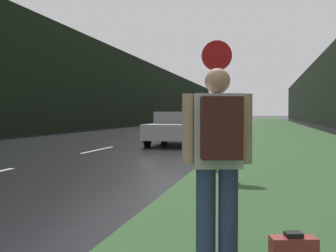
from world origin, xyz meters
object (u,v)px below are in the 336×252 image
(hitchhiker_with_backpack, at_px, (218,155))
(car_oncoming, at_px, (185,120))
(stop_sign, at_px, (217,92))
(delivery_truck, at_px, (209,111))
(car_passing_near, at_px, (176,128))
(car_passing_far, at_px, (220,121))

(hitchhiker_with_backpack, height_order, car_oncoming, hitchhiker_with_backpack)
(stop_sign, bearing_deg, delivery_truck, 97.51)
(car_passing_near, xyz_separation_m, car_oncoming, (-4.43, 25.92, -0.01))
(stop_sign, bearing_deg, car_passing_far, 95.68)
(car_passing_near, bearing_deg, delivery_truck, -84.51)
(delivery_truck, bearing_deg, hitchhiker_with_backpack, -82.60)
(stop_sign, height_order, car_oncoming, stop_sign)
(stop_sign, distance_m, car_passing_far, 28.26)
(car_passing_far, bearing_deg, delivery_truck, -80.58)
(car_passing_near, relative_size, car_oncoming, 1.14)
(stop_sign, height_order, delivery_truck, delivery_truck)
(car_passing_far, xyz_separation_m, delivery_truck, (-4.43, 26.72, 1.02))
(hitchhiker_with_backpack, bearing_deg, car_oncoming, 85.70)
(car_oncoming, bearing_deg, hitchhiker_with_backpack, -78.99)
(stop_sign, distance_m, car_passing_near, 9.24)
(stop_sign, bearing_deg, hitchhiker_with_backpack, -83.53)
(hitchhiker_with_backpack, relative_size, delivery_truck, 0.25)
(stop_sign, xyz_separation_m, hitchhiker_with_backpack, (0.68, -5.99, -0.85))
(car_passing_near, distance_m, car_passing_far, 19.37)
(car_passing_far, height_order, delivery_truck, delivery_truck)
(car_passing_far, bearing_deg, stop_sign, 95.68)
(stop_sign, bearing_deg, car_passing_near, 107.74)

